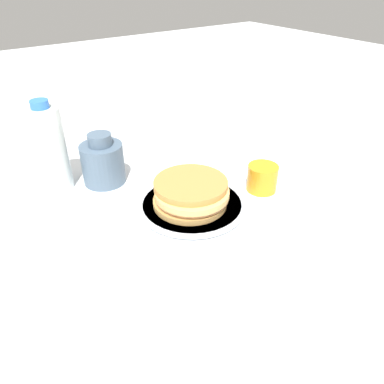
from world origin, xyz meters
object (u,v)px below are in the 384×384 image
(plate, at_px, (192,205))
(juice_glass, at_px, (262,178))
(pancake_stack, at_px, (191,193))
(water_bottle_near, at_px, (50,149))
(cream_jug, at_px, (103,162))

(plate, xyz_separation_m, juice_glass, (0.04, 0.18, 0.02))
(pancake_stack, distance_m, water_bottle_near, 0.34)
(plate, relative_size, water_bottle_near, 1.10)
(pancake_stack, distance_m, juice_glass, 0.18)
(plate, relative_size, cream_jug, 1.89)
(juice_glass, relative_size, cream_jug, 0.57)
(pancake_stack, xyz_separation_m, water_bottle_near, (-0.26, -0.21, 0.06))
(juice_glass, bearing_deg, pancake_stack, -101.23)
(cream_jug, bearing_deg, juice_glass, 48.60)
(pancake_stack, relative_size, juice_glass, 2.44)
(pancake_stack, height_order, cream_jug, cream_jug)
(water_bottle_near, bearing_deg, plate, 39.67)
(pancake_stack, relative_size, cream_jug, 1.38)
(juice_glass, height_order, water_bottle_near, water_bottle_near)
(plate, height_order, juice_glass, juice_glass)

